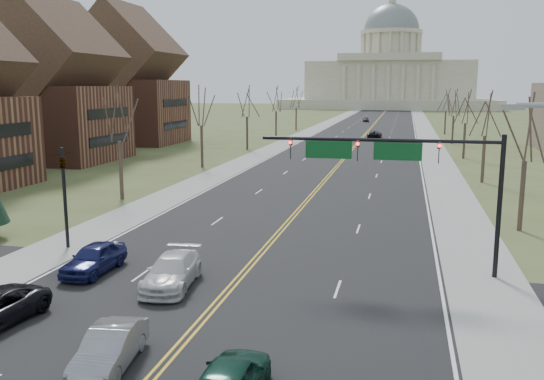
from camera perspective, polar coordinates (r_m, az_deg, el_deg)
The scene contains 27 objects.
road at distance 126.62m, azimuth 9.51°, elevation 5.81°, with size 20.00×380.00×0.01m, color black.
cross_road at distance 25.22m, azimuth -6.19°, elevation -11.89°, with size 120.00×14.00×0.01m, color black.
sidewalk_left at distance 127.92m, azimuth 4.11°, elevation 5.97°, with size 4.00×380.00×0.03m, color gray.
sidewalk_right at distance 126.45m, azimuth 14.97°, elevation 5.60°, with size 4.00×380.00×0.03m, color gray.
center_line at distance 126.62m, azimuth 9.51°, elevation 5.81°, with size 0.42×380.00×0.01m, color gold.
edge_line_left at distance 127.60m, azimuth 5.10°, elevation 5.94°, with size 0.15×380.00×0.01m, color silver.
edge_line_right at distance 126.39m, azimuth 13.97°, elevation 5.64°, with size 0.15×380.00×0.01m, color silver.
capitol at distance 266.09m, azimuth 11.58°, elevation 11.05°, with size 90.00×60.00×50.00m.
signal_mast at distance 29.76m, azimuth 12.21°, elevation 2.83°, with size 12.12×0.44×7.20m.
signal_left at distance 35.76m, azimuth -19.90°, elevation 0.34°, with size 0.32×0.36×6.00m.
tree_r_0 at distance 40.85m, azimuth 23.93°, elevation 5.25°, with size 3.74×3.74×8.50m.
tree_l_0 at distance 49.89m, azimuth -14.97°, elevation 6.98°, with size 3.96×3.96×9.00m.
tree_r_1 at distance 60.58m, azimuth 20.45°, elevation 6.83°, with size 3.74×3.74×8.50m.
tree_l_1 at distance 68.19m, azimuth -7.04°, elevation 8.03°, with size 3.96×3.96×9.00m.
tree_r_2 at distance 80.44m, azimuth 18.68°, elevation 7.62°, with size 3.74×3.74×8.50m.
tree_l_2 at distance 87.24m, azimuth -2.50°, elevation 8.56°, with size 3.96×3.96×9.00m.
tree_r_3 at distance 100.36m, azimuth 17.60°, elevation 8.09°, with size 3.74×3.74×8.50m.
tree_l_3 at distance 106.64m, azimuth 0.41°, elevation 8.87°, with size 3.96×3.96×9.00m.
tree_r_4 at distance 120.30m, azimuth 16.88°, elevation 8.41°, with size 3.74×3.74×8.50m.
tree_l_4 at distance 126.22m, azimuth 2.42°, elevation 9.07°, with size 3.96×3.96×9.00m.
bldg_left_mid at distance 79.25m, azimuth -20.79°, elevation 8.90°, with size 15.10×14.28×20.75m.
bldg_left_far at distance 101.02m, azimuth -14.15°, elevation 9.97°, with size 17.10×14.28×23.25m.
car_sb_inner_lead at distance 21.02m, azimuth -15.78°, elevation -14.85°, with size 1.46×4.19×1.38m, color gray.
car_sb_inner_second at distance 28.19m, azimuth -9.90°, elevation -7.95°, with size 2.09×5.13×1.49m, color silver.
car_sb_outer_second at distance 31.13m, azimuth -17.23°, elevation -6.48°, with size 1.79×4.45×1.52m, color #171B50.
car_far_nb at distance 108.75m, azimuth 10.14°, elevation 5.45°, with size 2.32×5.03×1.40m, color black.
car_far_sb at distance 159.08m, azimuth 9.27°, elevation 6.93°, with size 1.58×3.94×1.34m, color #44464B.
Camera 1 is at (7.84, -16.02, 9.48)m, focal length 38.00 mm.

